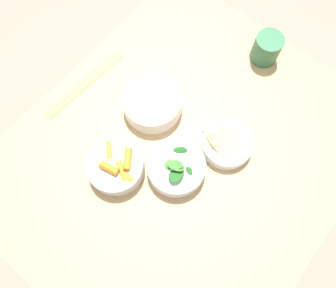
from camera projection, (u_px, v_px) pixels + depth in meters
name	position (u px, v px, depth m)	size (l,w,h in m)	color
ground_plane	(176.00, 199.00, 1.62)	(10.00, 10.00, 0.00)	gray
dining_table	(180.00, 165.00, 1.03)	(1.00, 0.85, 0.75)	tan
bowl_carrots	(116.00, 166.00, 0.87)	(0.15, 0.15, 0.07)	silver
bowl_greens	(176.00, 167.00, 0.87)	(0.16, 0.16, 0.07)	silver
bowl_beans_hotdog	(152.00, 103.00, 0.93)	(0.17, 0.17, 0.06)	silver
bowl_cookies	(227.00, 144.00, 0.90)	(0.14, 0.15, 0.05)	white
ruler	(85.00, 84.00, 0.98)	(0.29, 0.05, 0.00)	#EADB4C
cup	(267.00, 49.00, 0.97)	(0.08, 0.08, 0.09)	#336B47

